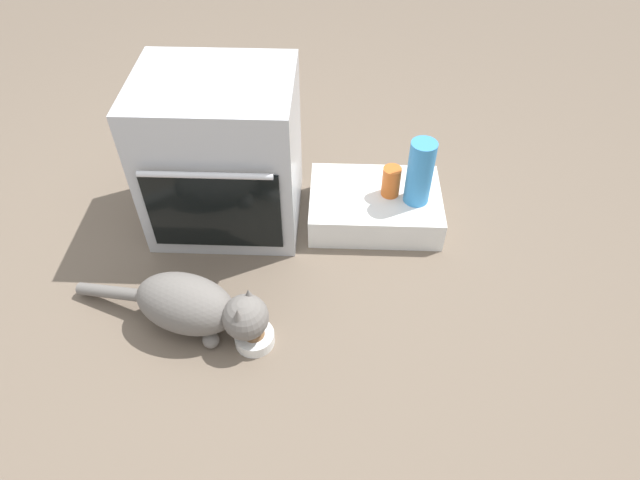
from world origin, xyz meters
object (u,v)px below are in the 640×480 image
Objects in this scene: oven at (222,155)px; pantry_cabinet at (375,205)px; food_bowl at (254,337)px; cat at (196,306)px; sauce_jar at (391,181)px; water_bottle at (420,173)px.

pantry_cabinet is (0.66, 0.00, -0.27)m from oven.
oven is 0.71m from pantry_cabinet.
cat is (-0.22, 0.06, 0.10)m from food_bowl.
food_bowl is at bearing -74.34° from oven.
food_bowl is 0.90m from sauce_jar.
sauce_jar is (0.72, 0.01, -0.13)m from oven.
cat is 5.71× the size of sauce_jar.
oven is 4.62× the size of food_bowl.
food_bowl is at bearing -127.00° from sauce_jar.
cat is (-0.68, -0.64, 0.06)m from pantry_cabinet.
pantry_cabinet is at bearing -179.11° from sauce_jar.
sauce_jar is (0.06, 0.00, 0.14)m from pantry_cabinet.
water_bottle reaches higher than cat.
oven reaches higher than pantry_cabinet.
water_bottle is (0.85, 0.61, 0.17)m from cat.
pantry_cabinet is 0.28m from water_bottle.
oven is 1.18× the size of pantry_cabinet.
cat reaches higher than food_bowl.
water_bottle is at bearing -17.43° from sauce_jar.
oven is 0.73m from sauce_jar.
pantry_cabinet is at bearing 168.89° from water_bottle.
oven is 0.86× the size of cat.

